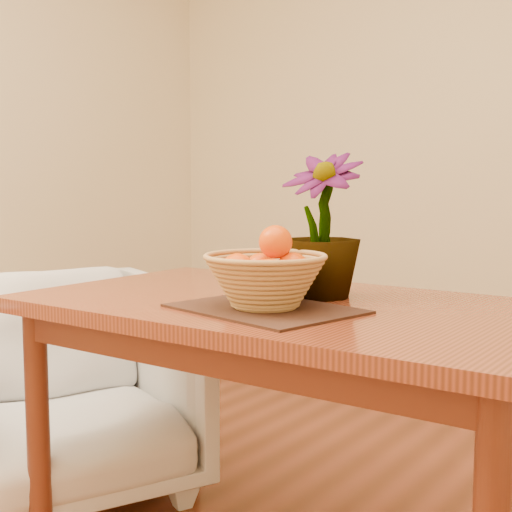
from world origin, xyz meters
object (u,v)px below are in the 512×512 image
Objects in this scene: wicker_basket at (265,283)px; armchair at (63,377)px; table at (291,335)px; potted_plant at (321,225)px.

wicker_basket is 1.01m from armchair.
table is at bearing 96.66° from wicker_basket.
wicker_basket is at bearing -96.95° from potted_plant.
armchair is (-0.93, -0.10, -0.54)m from potted_plant.
table is 4.72× the size of wicker_basket.
table is at bearing -109.96° from potted_plant.
potted_plant is (0.01, 0.24, 0.13)m from wicker_basket.
table is 1.73× the size of armchair.
wicker_basket reaches higher than table.
wicker_basket is 0.77× the size of potted_plant.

